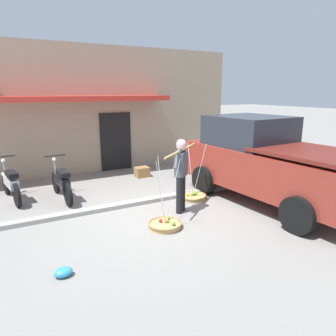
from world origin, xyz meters
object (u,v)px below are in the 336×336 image
at_px(motorcycle_second_in_row, 61,182).
at_px(parked_truck, 268,161).
at_px(motorcycle_nearest_shop, 11,184).
at_px(fruit_basket_right_side, 165,224).
at_px(plastic_litter_bag, 63,272).
at_px(fruit_basket_left_side, 193,196).
at_px(fruit_vendor, 181,171).
at_px(wooden_crate, 142,172).

height_order(motorcycle_second_in_row, parked_truck, parked_truck).
height_order(motorcycle_nearest_shop, motorcycle_second_in_row, same).
xyz_separation_m(fruit_basket_right_side, plastic_litter_bag, (-2.16, -0.81, -0.00)).
height_order(fruit_basket_left_side, fruit_basket_right_side, same).
bearing_deg(fruit_vendor, plastic_litter_bag, -154.13).
height_order(motorcycle_nearest_shop, wooden_crate, motorcycle_nearest_shop).
height_order(motorcycle_nearest_shop, parked_truck, parked_truck).
relative_size(parked_truck, wooden_crate, 10.96).
distance_m(fruit_basket_left_side, wooden_crate, 2.64).
bearing_deg(fruit_basket_left_side, motorcycle_nearest_shop, 152.97).
height_order(fruit_vendor, fruit_basket_left_side, fruit_vendor).
bearing_deg(fruit_basket_left_side, parked_truck, -32.39).
distance_m(fruit_vendor, fruit_basket_right_side, 1.30).
height_order(fruit_basket_left_side, parked_truck, parked_truck).
xyz_separation_m(fruit_vendor, fruit_basket_right_side, (-0.72, -0.59, -0.91)).
xyz_separation_m(parked_truck, wooden_crate, (-1.84, 3.61, -0.87)).
relative_size(fruit_vendor, fruit_basket_left_side, 1.17).
bearing_deg(wooden_crate, motorcycle_second_in_row, -159.00).
height_order(fruit_basket_left_side, motorcycle_second_in_row, fruit_basket_left_side).
height_order(fruit_basket_right_side, parked_truck, parked_truck).
relative_size(fruit_vendor, motorcycle_nearest_shop, 0.94).
relative_size(motorcycle_second_in_row, parked_truck, 0.38).
distance_m(fruit_vendor, wooden_crate, 3.35).
distance_m(fruit_basket_right_side, plastic_litter_bag, 2.31).
distance_m(parked_truck, plastic_litter_bag, 5.35).
xyz_separation_m(motorcycle_second_in_row, wooden_crate, (2.69, 1.03, -0.29)).
height_order(plastic_litter_bag, wooden_crate, wooden_crate).
xyz_separation_m(fruit_basket_left_side, parked_truck, (1.56, -0.99, 0.96)).
relative_size(motorcycle_second_in_row, plastic_litter_bag, 6.50).
relative_size(parked_truck, plastic_litter_bag, 17.23).
bearing_deg(fruit_basket_right_side, fruit_basket_left_side, 39.34).
bearing_deg(motorcycle_second_in_row, fruit_basket_left_side, -28.15).
height_order(fruit_basket_right_side, motorcycle_second_in_row, fruit_basket_right_side).
distance_m(fruit_basket_left_side, motorcycle_nearest_shop, 4.64).
bearing_deg(wooden_crate, fruit_basket_right_side, -107.03).
bearing_deg(motorcycle_nearest_shop, fruit_basket_right_side, -50.94).
bearing_deg(fruit_basket_left_side, motorcycle_second_in_row, 151.85).
relative_size(motorcycle_nearest_shop, motorcycle_second_in_row, 0.99).
bearing_deg(wooden_crate, fruit_vendor, -97.85).
xyz_separation_m(fruit_basket_left_side, wooden_crate, (-0.28, 2.62, 0.09)).
distance_m(motorcycle_nearest_shop, wooden_crate, 3.88).
height_order(fruit_basket_left_side, plastic_litter_bag, fruit_basket_left_side).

